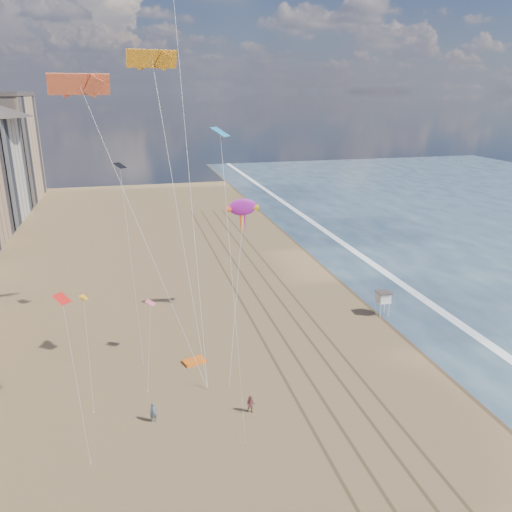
# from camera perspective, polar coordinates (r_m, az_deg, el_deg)

# --- Properties ---
(ground) EXTENTS (260.00, 260.00, 0.00)m
(ground) POSITION_cam_1_polar(r_m,az_deg,el_deg) (39.67, 12.50, -25.07)
(ground) COLOR brown
(ground) RESTS_ON ground
(wet_sand) EXTENTS (260.00, 260.00, 0.00)m
(wet_sand) POSITION_cam_1_polar(r_m,az_deg,el_deg) (78.14, 12.17, -2.35)
(wet_sand) COLOR #42301E
(wet_sand) RESTS_ON ground
(foam) EXTENTS (260.00, 260.00, 0.00)m
(foam) POSITION_cam_1_polar(r_m,az_deg,el_deg) (80.02, 14.88, -2.06)
(foam) COLOR white
(foam) RESTS_ON ground
(tracks) EXTENTS (7.68, 120.00, 0.01)m
(tracks) POSITION_cam_1_polar(r_m,az_deg,el_deg) (63.81, 2.66, -6.74)
(tracks) COLOR brown
(tracks) RESTS_ON ground
(lifeguard_stand) EXTENTS (1.75, 1.75, 3.15)m
(lifeguard_stand) POSITION_cam_1_polar(r_m,az_deg,el_deg) (64.77, 14.35, -4.60)
(lifeguard_stand) COLOR white
(lifeguard_stand) RESTS_ON ground
(grounded_kite) EXTENTS (2.57, 2.06, 0.25)m
(grounded_kite) POSITION_cam_1_polar(r_m,az_deg,el_deg) (53.75, -7.08, -11.83)
(grounded_kite) COLOR orange
(grounded_kite) RESTS_ON ground
(show_kite) EXTENTS (4.50, 8.48, 21.30)m
(show_kite) POSITION_cam_1_polar(r_m,az_deg,el_deg) (59.59, -1.54, 5.56)
(show_kite) COLOR #A8199E
(show_kite) RESTS_ON ground
(kite_flyer_a) EXTENTS (0.71, 0.49, 1.86)m
(kite_flyer_a) POSITION_cam_1_polar(r_m,az_deg,el_deg) (45.42, -11.63, -17.12)
(kite_flyer_a) COLOR slate
(kite_flyer_a) RESTS_ON ground
(kite_flyer_b) EXTENTS (1.01, 0.92, 1.68)m
(kite_flyer_b) POSITION_cam_1_polar(r_m,az_deg,el_deg) (45.69, -0.63, -16.60)
(kite_flyer_b) COLOR brown
(kite_flyer_b) RESTS_ON ground
(parafoils) EXTENTS (13.79, 9.49, 14.48)m
(parafoils) POSITION_cam_1_polar(r_m,az_deg,el_deg) (51.63, -13.70, 24.27)
(parafoils) COLOR black
(parafoils) RESTS_ON ground
(small_kites) EXTENTS (15.58, 18.98, 18.57)m
(small_kites) POSITION_cam_1_polar(r_m,az_deg,el_deg) (48.85, -13.69, 3.99)
(small_kites) COLOR #248BC4
(small_kites) RESTS_ON ground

